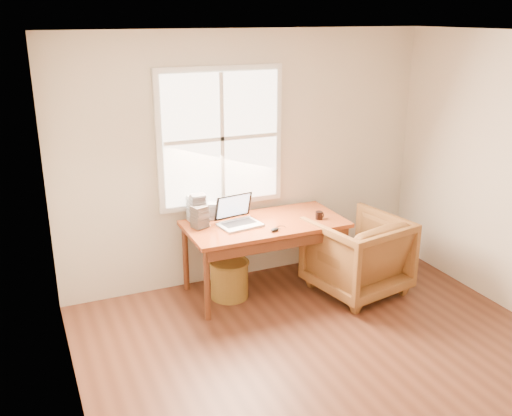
{
  "coord_description": "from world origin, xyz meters",
  "views": [
    {
      "loc": [
        -2.22,
        -3.07,
        2.74
      ],
      "look_at": [
        -0.16,
        1.65,
        0.97
      ],
      "focal_mm": 40.0,
      "sensor_mm": 36.0,
      "label": 1
    }
  ],
  "objects": [
    {
      "name": "coffee_mug",
      "position": [
        0.54,
        1.66,
        0.79
      ],
      "size": [
        0.09,
        0.09,
        0.08
      ],
      "primitive_type": "cylinder",
      "rotation": [
        0.0,
        0.0,
        0.4
      ],
      "color": "black",
      "rests_on": "desk"
    },
    {
      "name": "cd_stack_b",
      "position": [
        -0.64,
        1.92,
        0.86
      ],
      "size": [
        0.18,
        0.17,
        0.22
      ],
      "primitive_type": "cube",
      "rotation": [
        0.0,
        0.0,
        0.34
      ],
      "color": "#26262B",
      "rests_on": "desk"
    },
    {
      "name": "armchair",
      "position": [
        0.86,
        1.41,
        0.4
      ],
      "size": [
        1.01,
        1.02,
        0.8
      ],
      "primitive_type": "imported",
      "rotation": [
        0.0,
        0.0,
        3.33
      ],
      "color": "brown",
      "rests_on": "room_shell"
    },
    {
      "name": "cd_stack_a",
      "position": [
        -0.63,
        2.13,
        0.88
      ],
      "size": [
        0.15,
        0.13,
        0.26
      ],
      "primitive_type": "cube",
      "rotation": [
        0.0,
        0.0,
        0.12
      ],
      "color": "silver",
      "rests_on": "desk"
    },
    {
      "name": "room_shell",
      "position": [
        -0.02,
        0.16,
        1.32
      ],
      "size": [
        4.04,
        4.54,
        2.64
      ],
      "color": "#542D1C",
      "rests_on": "ground"
    },
    {
      "name": "desk",
      "position": [
        0.0,
        1.8,
        0.73
      ],
      "size": [
        1.6,
        0.8,
        0.04
      ],
      "primitive_type": "cube",
      "color": "brown",
      "rests_on": "room_shell"
    },
    {
      "name": "laptop",
      "position": [
        -0.27,
        1.8,
        0.89
      ],
      "size": [
        0.42,
        0.43,
        0.27
      ],
      "primitive_type": null,
      "rotation": [
        0.0,
        0.0,
        0.16
      ],
      "color": "#B4B7BB",
      "rests_on": "desk"
    },
    {
      "name": "wicker_stool",
      "position": [
        -0.39,
        1.8,
        0.19
      ],
      "size": [
        0.48,
        0.48,
        0.38
      ],
      "primitive_type": "cylinder",
      "rotation": [
        0.0,
        0.0,
        -0.35
      ],
      "color": "brown",
      "rests_on": "room_shell"
    },
    {
      "name": "mouse",
      "position": [
        -0.02,
        1.54,
        0.77
      ],
      "size": [
        0.11,
        0.09,
        0.03
      ],
      "primitive_type": "ellipsoid",
      "rotation": [
        0.0,
        0.0,
        0.35
      ],
      "color": "black",
      "rests_on": "desk"
    },
    {
      "name": "cd_stack_d",
      "position": [
        -0.47,
        2.11,
        0.83
      ],
      "size": [
        0.16,
        0.15,
        0.17
      ],
      "primitive_type": "cube",
      "rotation": [
        0.0,
        0.0,
        -0.24
      ],
      "color": "silver",
      "rests_on": "desk"
    },
    {
      "name": "cd_stack_c",
      "position": [
        -0.63,
        2.0,
        0.91
      ],
      "size": [
        0.14,
        0.12,
        0.31
      ],
      "primitive_type": "cube",
      "rotation": [
        0.0,
        0.0,
        0.01
      ],
      "color": "gray",
      "rests_on": "desk"
    }
  ]
}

